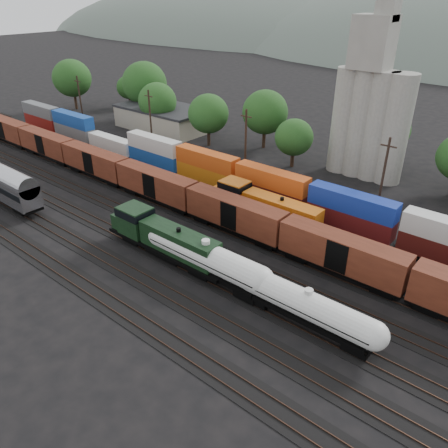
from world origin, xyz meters
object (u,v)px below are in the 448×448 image
Objects in this scene: tank_car_a at (206,257)px; orange_locomotive at (261,205)px; grain_silo at (370,112)px; green_locomotive at (161,236)px.

tank_car_a is 0.93× the size of orange_locomotive.
tank_car_a is 41.87m from grain_silo.
grain_silo reaches higher than orange_locomotive.
orange_locomotive is at bearing 101.16° from tank_car_a.
green_locomotive is 15.67m from orange_locomotive.
orange_locomotive is at bearing -97.30° from grain_silo.
green_locomotive is 0.64× the size of grain_silo.
grain_silo reaches higher than green_locomotive.
tank_car_a is (7.49, 0.00, -0.00)m from green_locomotive.
orange_locomotive is (4.53, 15.00, -0.07)m from green_locomotive.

